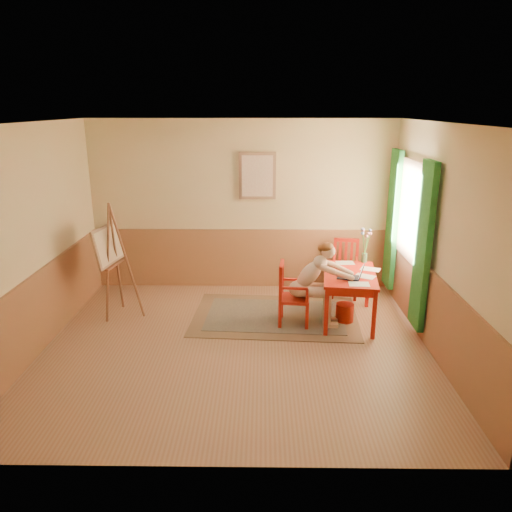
{
  "coord_description": "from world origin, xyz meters",
  "views": [
    {
      "loc": [
        0.33,
        -5.77,
        2.98
      ],
      "look_at": [
        0.25,
        0.55,
        1.05
      ],
      "focal_mm": 34.49,
      "sensor_mm": 36.0,
      "label": 1
    }
  ],
  "objects_px": {
    "figure": "(315,280)",
    "chair_back": "(345,268)",
    "chair_left": "(291,294)",
    "table": "(350,279)",
    "easel": "(110,250)",
    "laptop": "(353,275)"
  },
  "relations": [
    {
      "from": "table",
      "to": "easel",
      "type": "height_order",
      "value": "easel"
    },
    {
      "from": "table",
      "to": "easel",
      "type": "distance_m",
      "value": 3.45
    },
    {
      "from": "chair_left",
      "to": "chair_back",
      "type": "height_order",
      "value": "chair_back"
    },
    {
      "from": "laptop",
      "to": "figure",
      "type": "bearing_deg",
      "value": 174.5
    },
    {
      "from": "figure",
      "to": "chair_back",
      "type": "bearing_deg",
      "value": 62.39
    },
    {
      "from": "chair_left",
      "to": "easel",
      "type": "distance_m",
      "value": 2.67
    },
    {
      "from": "chair_left",
      "to": "easel",
      "type": "height_order",
      "value": "easel"
    },
    {
      "from": "chair_left",
      "to": "easel",
      "type": "bearing_deg",
      "value": 173.08
    },
    {
      "from": "chair_left",
      "to": "laptop",
      "type": "distance_m",
      "value": 0.89
    },
    {
      "from": "laptop",
      "to": "easel",
      "type": "relative_size",
      "value": 0.24
    },
    {
      "from": "chair_left",
      "to": "figure",
      "type": "distance_m",
      "value": 0.39
    },
    {
      "from": "chair_back",
      "to": "easel",
      "type": "bearing_deg",
      "value": -166.7
    },
    {
      "from": "chair_back",
      "to": "laptop",
      "type": "xyz_separation_m",
      "value": [
        -0.1,
        -1.22,
        0.3
      ]
    },
    {
      "from": "chair_left",
      "to": "figure",
      "type": "xyz_separation_m",
      "value": [
        0.33,
        -0.02,
        0.22
      ]
    },
    {
      "from": "figure",
      "to": "easel",
      "type": "height_order",
      "value": "easel"
    },
    {
      "from": "figure",
      "to": "laptop",
      "type": "bearing_deg",
      "value": -5.5
    },
    {
      "from": "figure",
      "to": "easel",
      "type": "relative_size",
      "value": 0.72
    },
    {
      "from": "figure",
      "to": "table",
      "type": "bearing_deg",
      "value": 17.25
    },
    {
      "from": "chair_left",
      "to": "figure",
      "type": "relative_size",
      "value": 0.75
    },
    {
      "from": "table",
      "to": "laptop",
      "type": "height_order",
      "value": "laptop"
    },
    {
      "from": "figure",
      "to": "easel",
      "type": "xyz_separation_m",
      "value": [
        -2.92,
        0.34,
        0.33
      ]
    },
    {
      "from": "chair_back",
      "to": "figure",
      "type": "bearing_deg",
      "value": -117.61
    }
  ]
}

